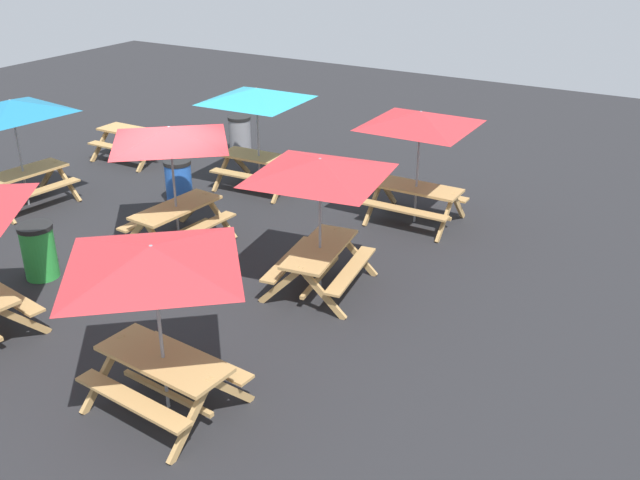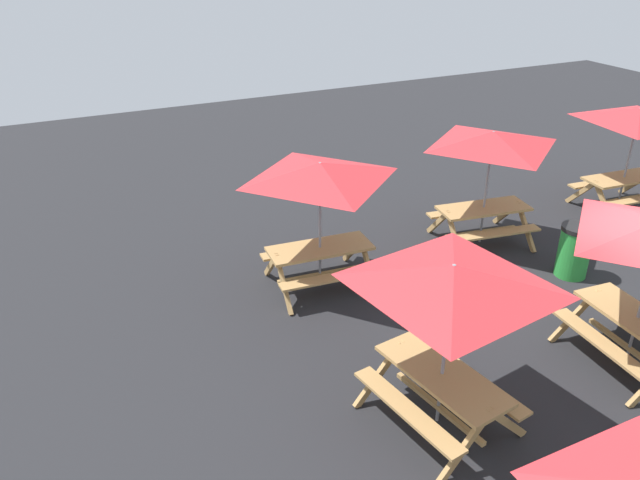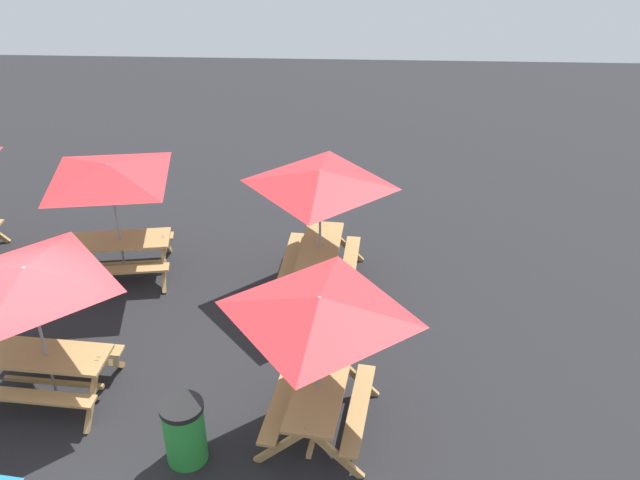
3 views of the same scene
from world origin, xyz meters
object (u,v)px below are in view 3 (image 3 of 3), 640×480
Objects in this scene: picnic_table_5 at (320,317)px; trash_bin_green at (185,431)px; picnic_table_6 at (28,286)px; picnic_table_1 at (320,186)px; picnic_table_0 at (110,180)px.

trash_bin_green is (-0.64, 1.78, -1.49)m from picnic_table_5.
picnic_table_5 and picnic_table_6 have the same top height.
picnic_table_1 is 1.00× the size of picnic_table_5.
picnic_table_0 is 1.20× the size of picnic_table_5.
picnic_table_0 is 3.23m from picnic_table_6.
picnic_table_5 is 4.06m from picnic_table_6.
trash_bin_green is (-1.15, -2.25, -1.49)m from picnic_table_6.
picnic_table_5 is at bearing 177.47° from picnic_table_6.
picnic_table_6 is at bearing 78.50° from picnic_table_0.
picnic_table_0 is at bearing 25.40° from trash_bin_green.
picnic_table_1 is at bearing -20.81° from trash_bin_green.
picnic_table_1 is 4.99m from picnic_table_6.
picnic_table_5 is at bearing -70.23° from trash_bin_green.
picnic_table_0 reaches higher than trash_bin_green.
trash_bin_green is at bearing 118.36° from picnic_table_5.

